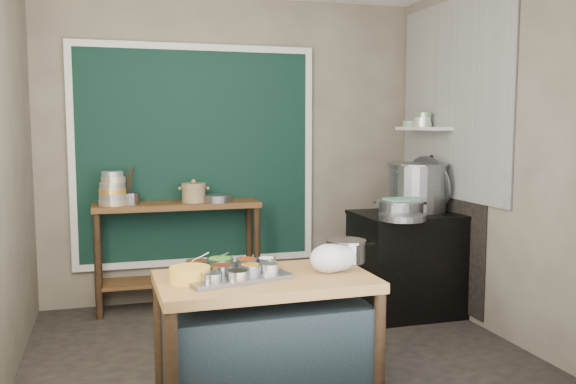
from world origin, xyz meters
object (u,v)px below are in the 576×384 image
object	(u,v)px
utensil_cup	(130,198)
condiment_tray	(232,275)
stove_block	(408,265)
prep_table	(265,338)
steamer	(401,208)
yellow_basin	(190,275)
saucepan	(346,251)
back_counter	(178,255)
ceramic_crock	(194,194)
stock_pot	(417,187)

from	to	relation	value
utensil_cup	condiment_tray	bearing A→B (deg)	-75.82
utensil_cup	stove_block	bearing A→B (deg)	-17.38
prep_table	steamer	xyz separation A→B (m)	(1.46, 1.16, 0.57)
yellow_basin	saucepan	world-z (taller)	saucepan
yellow_basin	steamer	size ratio (longest dim) A/B	0.57
back_counter	ceramic_crock	size ratio (longest dim) A/B	6.50
ceramic_crock	steamer	bearing A→B (deg)	-27.71
stock_pot	yellow_basin	bearing A→B (deg)	-147.22
prep_table	back_counter	size ratio (longest dim) A/B	0.86
stove_block	saucepan	size ratio (longest dim) A/B	3.42
stock_pot	steamer	xyz separation A→B (m)	(-0.27, -0.22, -0.15)
saucepan	steamer	bearing A→B (deg)	23.98
back_counter	stock_pot	size ratio (longest dim) A/B	2.69
saucepan	back_counter	bearing A→B (deg)	92.78
prep_table	steamer	world-z (taller)	steamer
back_counter	ceramic_crock	bearing A→B (deg)	-10.44
saucepan	steamer	size ratio (longest dim) A/B	0.66
prep_table	stove_block	xyz separation A→B (m)	(1.61, 1.30, 0.05)
prep_table	stock_pot	xyz separation A→B (m)	(1.73, 1.39, 0.72)
back_counter	ceramic_crock	distance (m)	0.57
back_counter	yellow_basin	world-z (taller)	back_counter
ceramic_crock	steamer	xyz separation A→B (m)	(1.60, -0.84, -0.08)
yellow_basin	utensil_cup	bearing A→B (deg)	97.08
prep_table	condiment_tray	xyz separation A→B (m)	(-0.19, 0.04, 0.39)
stove_block	condiment_tray	bearing A→B (deg)	-145.00
condiment_tray	saucepan	world-z (taller)	saucepan
yellow_basin	stock_pot	xyz separation A→B (m)	(2.17, 1.40, 0.30)
stove_block	stock_pot	xyz separation A→B (m)	(0.11, 0.09, 0.67)
back_counter	condiment_tray	size ratio (longest dim) A/B	2.45
prep_table	back_counter	bearing A→B (deg)	97.20
stove_block	back_counter	bearing A→B (deg)	158.98
yellow_basin	saucepan	bearing A→B (deg)	12.84
stove_block	steamer	xyz separation A→B (m)	(-0.15, -0.14, 0.52)
back_counter	steamer	world-z (taller)	steamer
stove_block	utensil_cup	bearing A→B (deg)	162.62
yellow_basin	utensil_cup	world-z (taller)	utensil_cup
utensil_cup	steamer	bearing A→B (deg)	-21.79
steamer	stock_pot	bearing A→B (deg)	39.93
utensil_cup	saucepan	bearing A→B (deg)	-54.30
condiment_tray	steamer	world-z (taller)	steamer
condiment_tray	stove_block	bearing A→B (deg)	35.00
saucepan	condiment_tray	bearing A→B (deg)	170.18
stove_block	steamer	distance (m)	0.56
back_counter	stock_pot	world-z (taller)	stock_pot
ceramic_crock	stock_pot	xyz separation A→B (m)	(1.87, -0.62, 0.07)
ceramic_crock	condiment_tray	bearing A→B (deg)	-91.37
stove_block	condiment_tray	size ratio (longest dim) A/B	1.52
condiment_tray	saucepan	size ratio (longest dim) A/B	2.25
prep_table	condiment_tray	distance (m)	0.43
prep_table	ceramic_crock	size ratio (longest dim) A/B	5.60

